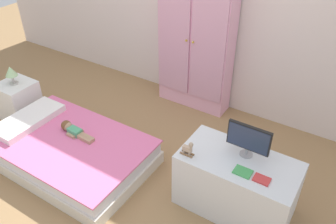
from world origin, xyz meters
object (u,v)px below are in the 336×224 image
rocking_horse_toy (188,149)px  book_red (262,179)px  doll (71,129)px  table_lamp (11,72)px  tv_stand (236,184)px  wardrobe (196,37)px  book_green (243,172)px  tv_monitor (249,139)px  bed (71,152)px  nightstand (19,101)px

rocking_horse_toy → book_red: bearing=4.8°
doll → rocking_horse_toy: bearing=3.2°
doll → table_lamp: size_ratio=1.92×
tv_stand → rocking_horse_toy: bearing=-156.5°
table_lamp → wardrobe: 1.97m
table_lamp → book_green: (2.58, -0.02, -0.05)m
wardrobe → book_red: 1.83m
table_lamp → tv_monitor: bearing=3.9°
book_red → wardrobe: bearing=133.9°
wardrobe → book_green: 1.73m
tv_stand → rocking_horse_toy: size_ratio=7.08×
tv_stand → tv_monitor: size_ratio=2.71×
doll → book_red: size_ratio=3.37×
doll → book_green: (1.64, 0.12, 0.22)m
bed → rocking_horse_toy: bearing=8.7°
bed → table_lamp: bearing=166.7°
wardrobe → tv_monitor: size_ratio=5.02×
wardrobe → table_lamp: bearing=-139.1°
nightstand → rocking_horse_toy: size_ratio=3.35×
rocking_horse_toy → tv_stand: bearing=23.5°
table_lamp → wardrobe: size_ratio=0.12×
bed → book_red: bearing=7.4°
table_lamp → book_red: (2.72, -0.02, -0.05)m
bed → rocking_horse_toy: rocking_horse_toy is taller
tv_monitor → rocking_horse_toy: (-0.37, -0.24, -0.09)m
book_green → wardrobe: bearing=130.5°
tv_monitor → book_red: 0.31m
doll → rocking_horse_toy: size_ratio=3.08×
wardrobe → book_red: (1.25, -1.30, -0.32)m
table_lamp → tv_monitor: 2.54m
tv_monitor → book_green: 0.25m
wardrobe → tv_monitor: (1.05, -1.11, -0.17)m
doll → book_red: book_red is taller
nightstand → doll: bearing=-7.9°
bed → tv_stand: tv_stand is taller
tv_stand → book_green: bearing=-57.9°
tv_monitor → tv_stand: bearing=-100.1°
bed → tv_monitor: 1.67m
table_lamp → tv_stand: size_ratio=0.23×
table_lamp → tv_stand: table_lamp is taller
nightstand → book_red: (2.72, -0.02, 0.30)m
doll → book_red: bearing=3.7°
nightstand → tv_monitor: size_ratio=1.28×
table_lamp → wardrobe: (1.48, 1.28, 0.27)m
book_red → tv_monitor: bearing=135.7°
bed → doll: (-0.06, 0.11, 0.17)m
nightstand → book_red: book_red is taller
tv_monitor → nightstand: bearing=-176.1°
wardrobe → book_red: size_ratio=14.32×
tv_monitor → rocking_horse_toy: bearing=-147.5°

